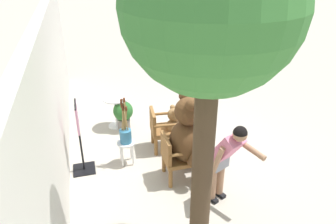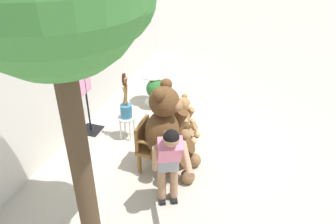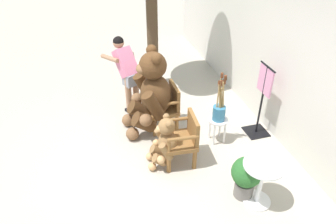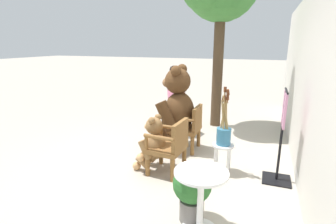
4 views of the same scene
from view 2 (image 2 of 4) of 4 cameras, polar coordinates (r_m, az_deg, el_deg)
ground_plane at (r=6.03m, az=3.35°, el=-7.32°), size 60.00×60.00×0.00m
back_wall at (r=6.25m, az=-18.22°, el=7.42°), size 10.00×0.16×2.80m
wooden_chair_left at (r=5.49m, az=-2.80°, el=-5.59°), size 0.56×0.52×0.86m
wooden_chair_right at (r=6.28m, az=0.32°, el=-0.48°), size 0.60×0.56×0.86m
teddy_bear_large at (r=5.23m, az=-0.13°, el=-3.27°), size 0.96×0.90×1.60m
teddy_bear_small at (r=6.21m, az=2.85°, el=-1.08°), size 0.55×0.53×0.91m
person_visitor at (r=4.48m, az=0.19°, el=-8.09°), size 0.72×0.69×1.50m
white_stool at (r=6.32m, az=-7.16°, el=-1.67°), size 0.34×0.34×0.46m
brush_bucket at (r=6.16m, az=-7.33°, el=0.79°), size 0.22×0.22×0.90m
round_side_table at (r=7.46m, az=-2.64°, el=4.67°), size 0.56×0.56×0.72m
potted_plant at (r=7.30m, az=-2.08°, el=3.63°), size 0.44×0.44×0.68m
clothing_display_stand at (r=6.47m, az=-13.96°, el=2.19°), size 0.44×0.40×1.36m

